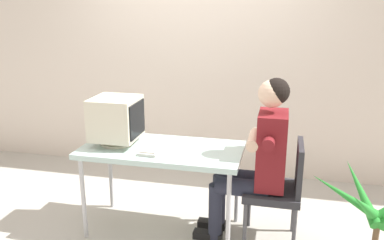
{
  "coord_description": "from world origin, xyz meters",
  "views": [
    {
      "loc": [
        0.94,
        -2.93,
        1.86
      ],
      "look_at": [
        0.25,
        0.0,
        1.0
      ],
      "focal_mm": 37.29,
      "sensor_mm": 36.0,
      "label": 1
    }
  ],
  "objects_px": {
    "crt_monitor": "(116,119)",
    "person_seated": "(258,155)",
    "keyboard": "(156,146)",
    "potted_plant": "(375,238)",
    "office_chair": "(280,186)",
    "desk": "(162,154)"
  },
  "relations": [
    {
      "from": "crt_monitor",
      "to": "potted_plant",
      "type": "distance_m",
      "value": 2.09
    },
    {
      "from": "person_seated",
      "to": "potted_plant",
      "type": "bearing_deg",
      "value": -29.65
    },
    {
      "from": "person_seated",
      "to": "potted_plant",
      "type": "distance_m",
      "value": 0.99
    },
    {
      "from": "keyboard",
      "to": "potted_plant",
      "type": "height_order",
      "value": "potted_plant"
    },
    {
      "from": "crt_monitor",
      "to": "office_chair",
      "type": "distance_m",
      "value": 1.43
    },
    {
      "from": "crt_monitor",
      "to": "keyboard",
      "type": "height_order",
      "value": "crt_monitor"
    },
    {
      "from": "desk",
      "to": "office_chair",
      "type": "xyz_separation_m",
      "value": [
        0.96,
        0.03,
        -0.2
      ]
    },
    {
      "from": "crt_monitor",
      "to": "office_chair",
      "type": "height_order",
      "value": "crt_monitor"
    },
    {
      "from": "crt_monitor",
      "to": "keyboard",
      "type": "relative_size",
      "value": 0.93
    },
    {
      "from": "office_chair",
      "to": "person_seated",
      "type": "relative_size",
      "value": 0.63
    },
    {
      "from": "desk",
      "to": "office_chair",
      "type": "distance_m",
      "value": 0.98
    },
    {
      "from": "office_chair",
      "to": "potted_plant",
      "type": "distance_m",
      "value": 0.78
    },
    {
      "from": "desk",
      "to": "keyboard",
      "type": "height_order",
      "value": "keyboard"
    },
    {
      "from": "crt_monitor",
      "to": "person_seated",
      "type": "height_order",
      "value": "person_seated"
    },
    {
      "from": "keyboard",
      "to": "person_seated",
      "type": "relative_size",
      "value": 0.31
    },
    {
      "from": "crt_monitor",
      "to": "desk",
      "type": "bearing_deg",
      "value": 0.03
    },
    {
      "from": "keyboard",
      "to": "potted_plant",
      "type": "xyz_separation_m",
      "value": [
        1.63,
        -0.4,
        -0.36
      ]
    },
    {
      "from": "crt_monitor",
      "to": "potted_plant",
      "type": "relative_size",
      "value": 0.43
    },
    {
      "from": "potted_plant",
      "to": "office_chair",
      "type": "bearing_deg",
      "value": 143.48
    },
    {
      "from": "crt_monitor",
      "to": "office_chair",
      "type": "xyz_separation_m",
      "value": [
        1.35,
        0.03,
        -0.47
      ]
    },
    {
      "from": "crt_monitor",
      "to": "person_seated",
      "type": "xyz_separation_m",
      "value": [
        1.16,
        0.03,
        -0.23
      ]
    },
    {
      "from": "office_chair",
      "to": "desk",
      "type": "bearing_deg",
      "value": -178.33
    }
  ]
}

